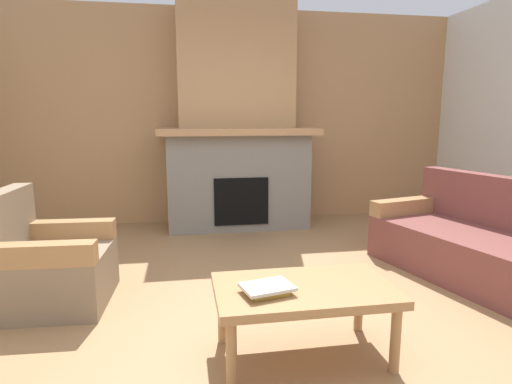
% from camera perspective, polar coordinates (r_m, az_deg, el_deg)
% --- Properties ---
extents(ground, '(9.00, 9.00, 0.00)m').
position_cam_1_polar(ground, '(3.04, 4.16, -16.65)').
color(ground, '#9E754C').
extents(wall_back_wood_panel, '(6.00, 0.12, 2.70)m').
position_cam_1_polar(wall_back_wood_panel, '(5.67, -3.11, 9.90)').
color(wall_back_wood_panel, tan).
rests_on(wall_back_wood_panel, ground).
extents(fireplace, '(1.90, 0.82, 2.70)m').
position_cam_1_polar(fireplace, '(5.30, -2.60, 7.88)').
color(fireplace, gray).
rests_on(fireplace, ground).
extents(couch, '(1.26, 1.95, 0.85)m').
position_cam_1_polar(couch, '(4.12, 27.99, -6.34)').
color(couch, brown).
rests_on(couch, ground).
extents(armchair, '(0.80, 0.80, 0.85)m').
position_cam_1_polar(armchair, '(3.51, -26.15, -8.79)').
color(armchair, '#847056').
rests_on(armchair, ground).
extents(coffee_table, '(1.00, 0.60, 0.43)m').
position_cam_1_polar(coffee_table, '(2.48, 6.42, -13.52)').
color(coffee_table, '#A87A4C').
rests_on(coffee_table, ground).
extents(book_stack_near_edge, '(0.30, 0.25, 0.05)m').
position_cam_1_polar(book_stack_near_edge, '(2.34, 1.51, -12.78)').
color(book_stack_near_edge, gold).
rests_on(book_stack_near_edge, coffee_table).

